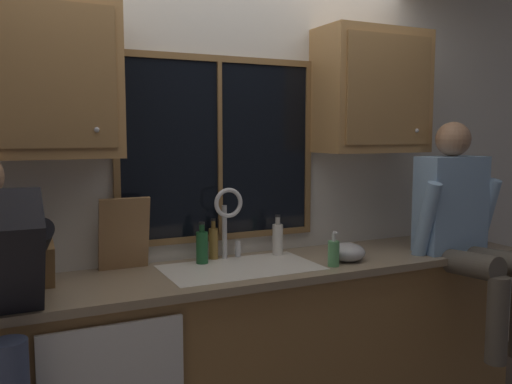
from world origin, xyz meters
TOP-DOWN VIEW (x-y plane):
  - back_wall at (0.00, 0.06)m, footprint 5.77×0.12m
  - window_glass at (0.01, -0.01)m, footprint 1.10×0.02m
  - window_frame_top at (0.01, -0.02)m, footprint 1.17×0.02m
  - window_frame_bottom at (0.01, -0.02)m, footprint 1.17×0.02m
  - window_frame_left at (-0.56, -0.02)m, footprint 0.03×0.02m
  - window_frame_right at (0.58, -0.02)m, footprint 0.03×0.02m
  - window_mullion_center at (0.01, -0.02)m, footprint 0.02×0.02m
  - lower_cabinet_run at (0.00, -0.29)m, footprint 3.37×0.58m
  - countertop at (0.00, -0.31)m, footprint 3.43×0.62m
  - upper_cabinet_left at (-0.91, -0.17)m, footprint 0.67×0.36m
  - upper_cabinet_right at (0.92, -0.17)m, footprint 0.67×0.36m
  - sink at (0.01, -0.30)m, footprint 0.80×0.46m
  - faucet at (0.02, -0.12)m, footprint 0.18×0.09m
  - person_sitting_on_counter at (1.28, -0.57)m, footprint 0.54×0.60m
  - knife_block at (-0.96, -0.25)m, footprint 0.12×0.18m
  - cutting_board at (-0.54, -0.09)m, footprint 0.25×0.10m
  - mixing_bowl at (0.59, -0.41)m, footprint 0.20×0.20m
  - soap_dispenser at (0.46, -0.48)m, footprint 0.06×0.07m
  - bottle_green_glass at (0.32, -0.12)m, footprint 0.06×0.06m
  - bottle_tall_clear at (-0.05, -0.06)m, footprint 0.05×0.05m
  - bottle_amber_small at (-0.14, -0.13)m, footprint 0.06×0.06m

SIDE VIEW (x-z plane):
  - lower_cabinet_run at x=0.00m, z-range 0.00..0.88m
  - sink at x=0.01m, z-range 0.72..0.93m
  - countertop at x=0.00m, z-range 0.88..0.92m
  - mixing_bowl at x=0.59m, z-range 0.91..1.02m
  - soap_dispenser at x=0.46m, z-range 0.90..1.08m
  - bottle_amber_small at x=-0.14m, z-range 0.90..1.13m
  - bottle_tall_clear at x=-0.05m, z-range 0.90..1.13m
  - bottle_green_glass at x=0.32m, z-range 0.90..1.13m
  - knife_block at x=-0.96m, z-range 0.87..1.19m
  - window_frame_bottom at x=0.01m, z-range 1.01..1.05m
  - person_sitting_on_counter at x=1.28m, z-range 0.47..1.73m
  - cutting_board at x=-0.54m, z-range 0.92..1.29m
  - faucet at x=0.02m, z-range 0.97..1.37m
  - back_wall at x=0.00m, z-range 0.00..2.55m
  - window_glass at x=0.01m, z-range 1.05..2.00m
  - window_frame_left at x=-0.56m, z-range 1.05..2.00m
  - window_frame_right at x=0.58m, z-range 1.05..2.00m
  - window_mullion_center at x=0.01m, z-range 1.05..2.00m
  - upper_cabinet_left at x=-0.91m, z-range 1.50..2.22m
  - upper_cabinet_right at x=0.92m, z-range 1.50..2.22m
  - window_frame_top at x=0.01m, z-range 2.00..2.04m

